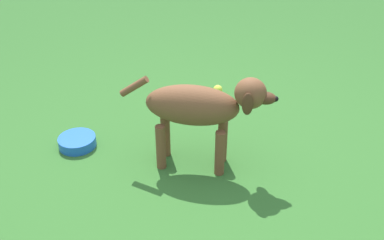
{
  "coord_description": "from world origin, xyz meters",
  "views": [
    {
      "loc": [
        1.42,
        1.21,
        1.51
      ],
      "look_at": [
        -0.04,
        -0.14,
        0.29
      ],
      "focal_mm": 41.27,
      "sensor_mm": 36.0,
      "label": 1
    }
  ],
  "objects": [
    {
      "name": "tennis_ball_4",
      "position": [
        -0.43,
        -0.64,
        0.03
      ],
      "size": [
        0.07,
        0.07,
        0.07
      ],
      "primitive_type": "sphere",
      "color": "#C7D72D",
      "rests_on": "ground"
    },
    {
      "name": "ground",
      "position": [
        0.0,
        0.0,
        0.0
      ],
      "size": [
        14.0,
        14.0,
        0.0
      ],
      "primitive_type": "plane",
      "color": "#2D6026"
    },
    {
      "name": "tennis_ball_3",
      "position": [
        -0.61,
        -0.43,
        0.03
      ],
      "size": [
        0.07,
        0.07,
        0.07
      ],
      "primitive_type": "sphere",
      "color": "#CDDA29",
      "rests_on": "ground"
    },
    {
      "name": "water_bowl",
      "position": [
        0.3,
        -0.76,
        0.03
      ],
      "size": [
        0.22,
        0.22,
        0.06
      ],
      "primitive_type": "cylinder",
      "color": "blue",
      "rests_on": "ground"
    },
    {
      "name": "tennis_ball_1",
      "position": [
        -0.61,
        -0.72,
        0.03
      ],
      "size": [
        0.07,
        0.07,
        0.07
      ],
      "primitive_type": "sphere",
      "color": "#C4D430",
      "rests_on": "ground"
    },
    {
      "name": "tennis_ball_2",
      "position": [
        -0.77,
        -0.57,
        0.03
      ],
      "size": [
        0.07,
        0.07,
        0.07
      ],
      "primitive_type": "sphere",
      "color": "#CCDA3D",
      "rests_on": "ground"
    },
    {
      "name": "dog",
      "position": [
        -0.06,
        -0.1,
        0.37
      ],
      "size": [
        0.49,
        0.71,
        0.56
      ],
      "rotation": [
        0.0,
        0.0,
        2.14
      ],
      "color": "brown",
      "rests_on": "ground"
    }
  ]
}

